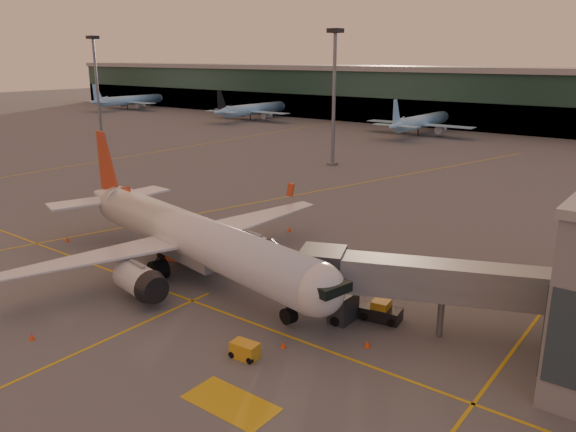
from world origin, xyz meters
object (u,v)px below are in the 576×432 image
Objects in this scene: main_airplane at (187,236)px; gpu_cart at (245,350)px; catering_truck at (179,235)px; pushback_tug at (381,312)px.

gpu_cart is at bearing -18.89° from main_airplane.
main_airplane is at bearing -45.08° from catering_truck.
catering_truck reaches higher than gpu_cart.
gpu_cart is 0.61× the size of pushback_tug.
main_airplane is 11.65× the size of pushback_tug.
main_airplane is 5.26m from catering_truck.
main_airplane is 19.26× the size of gpu_cart.
catering_truck is at bearing 144.44° from gpu_cart.
pushback_tug reaches higher than gpu_cart.
main_airplane is 6.54× the size of catering_truck.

